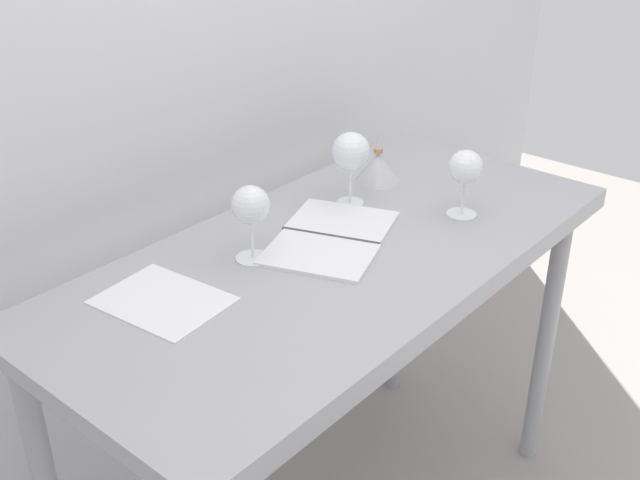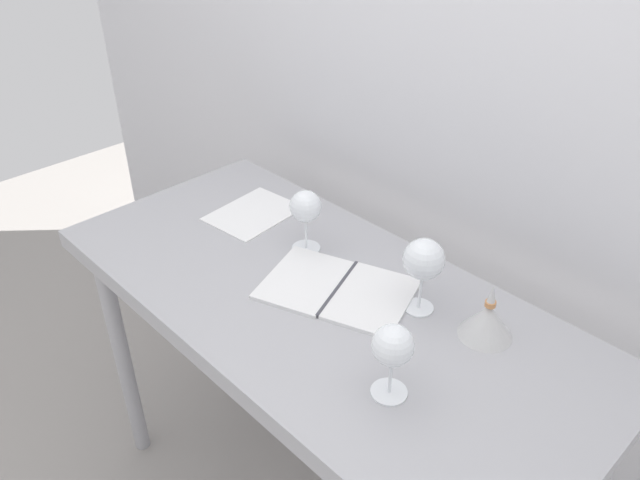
{
  "view_description": "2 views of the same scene",
  "coord_description": "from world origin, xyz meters",
  "px_view_note": "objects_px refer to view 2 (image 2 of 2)",
  "views": [
    {
      "loc": [
        -1.17,
        -0.95,
        1.7
      ],
      "look_at": [
        -0.06,
        -0.0,
        0.94
      ],
      "focal_mm": 43.2,
      "sensor_mm": 36.0,
      "label": 1
    },
    {
      "loc": [
        0.84,
        -0.82,
        1.82
      ],
      "look_at": [
        -0.06,
        0.05,
        1.0
      ],
      "focal_mm": 35.19,
      "sensor_mm": 36.0,
      "label": 2
    }
  ],
  "objects_px": {
    "open_notebook": "(338,288)",
    "wine_glass_far_right": "(424,261)",
    "wine_glass_far_left": "(306,208)",
    "tasting_sheet_upper": "(253,213)",
    "decanter_funnel": "(487,320)",
    "wine_glass_near_right": "(393,348)"
  },
  "relations": [
    {
      "from": "open_notebook",
      "to": "decanter_funnel",
      "type": "xyz_separation_m",
      "value": [
        0.33,
        0.12,
        0.04
      ]
    },
    {
      "from": "wine_glass_near_right",
      "to": "wine_glass_far_right",
      "type": "relative_size",
      "value": 0.89
    },
    {
      "from": "wine_glass_far_left",
      "to": "open_notebook",
      "type": "height_order",
      "value": "wine_glass_far_left"
    },
    {
      "from": "tasting_sheet_upper",
      "to": "decanter_funnel",
      "type": "relative_size",
      "value": 1.82
    },
    {
      "from": "wine_glass_far_right",
      "to": "wine_glass_far_left",
      "type": "xyz_separation_m",
      "value": [
        -0.36,
        -0.02,
        -0.01
      ]
    },
    {
      "from": "wine_glass_far_right",
      "to": "tasting_sheet_upper",
      "type": "relative_size",
      "value": 0.76
    },
    {
      "from": "wine_glass_far_left",
      "to": "decanter_funnel",
      "type": "bearing_deg",
      "value": 5.68
    },
    {
      "from": "wine_glass_near_right",
      "to": "wine_glass_far_right",
      "type": "xyz_separation_m",
      "value": [
        -0.12,
        0.25,
        0.01
      ]
    },
    {
      "from": "wine_glass_near_right",
      "to": "tasting_sheet_upper",
      "type": "xyz_separation_m",
      "value": [
        -0.72,
        0.24,
        -0.12
      ]
    },
    {
      "from": "wine_glass_far_right",
      "to": "open_notebook",
      "type": "bearing_deg",
      "value": -154.69
    },
    {
      "from": "wine_glass_far_right",
      "to": "open_notebook",
      "type": "height_order",
      "value": "wine_glass_far_right"
    },
    {
      "from": "open_notebook",
      "to": "wine_glass_far_right",
      "type": "bearing_deg",
      "value": 4.77
    },
    {
      "from": "wine_glass_far_left",
      "to": "open_notebook",
      "type": "bearing_deg",
      "value": -19.75
    },
    {
      "from": "wine_glass_near_right",
      "to": "decanter_funnel",
      "type": "height_order",
      "value": "wine_glass_near_right"
    },
    {
      "from": "wine_glass_far_left",
      "to": "wine_glass_far_right",
      "type": "bearing_deg",
      "value": 2.97
    },
    {
      "from": "decanter_funnel",
      "to": "wine_glass_far_left",
      "type": "bearing_deg",
      "value": -174.32
    },
    {
      "from": "wine_glass_far_right",
      "to": "decanter_funnel",
      "type": "xyz_separation_m",
      "value": [
        0.16,
        0.03,
        -0.09
      ]
    },
    {
      "from": "wine_glass_near_right",
      "to": "decanter_funnel",
      "type": "distance_m",
      "value": 0.29
    },
    {
      "from": "wine_glass_near_right",
      "to": "wine_glass_far_left",
      "type": "distance_m",
      "value": 0.53
    },
    {
      "from": "tasting_sheet_upper",
      "to": "decanter_funnel",
      "type": "height_order",
      "value": "decanter_funnel"
    },
    {
      "from": "open_notebook",
      "to": "tasting_sheet_upper",
      "type": "bearing_deg",
      "value": 148.82
    },
    {
      "from": "open_notebook",
      "to": "wine_glass_near_right",
      "type": "bearing_deg",
      "value": -48.88
    }
  ]
}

